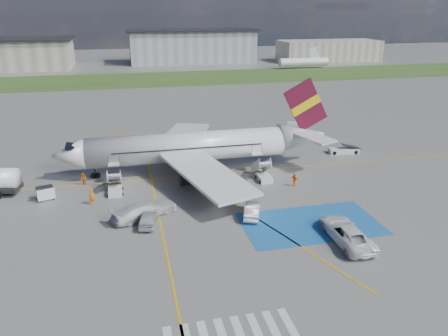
{
  "coord_description": "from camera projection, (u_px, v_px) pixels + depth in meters",
  "views": [
    {
      "loc": [
        -7.61,
        -40.84,
        20.89
      ],
      "look_at": [
        2.92,
        4.8,
        3.5
      ],
      "focal_mm": 35.0,
      "sensor_mm": 36.0,
      "label": 1
    }
  ],
  "objects": [
    {
      "name": "airstairs_aft",
      "position": [
        263.0,
        175.0,
        55.81
      ],
      "size": [
        1.9,
        5.2,
        3.6
      ],
      "color": "silver",
      "rests_on": "ground"
    },
    {
      "name": "crew_aft",
      "position": [
        295.0,
        180.0,
        53.74
      ],
      "size": [
        0.81,
        1.03,
        1.64
      ],
      "primitive_type": "imported",
      "rotation": [
        0.0,
        0.0,
        2.07
      ],
      "color": "orange",
      "rests_on": "ground"
    },
    {
      "name": "crew_nose",
      "position": [
        84.0,
        179.0,
        54.01
      ],
      "size": [
        0.98,
        0.95,
        1.59
      ],
      "primitive_type": "imported",
      "rotation": [
        0.0,
        0.0,
        -0.67
      ],
      "color": "orange",
      "rests_on": "ground"
    },
    {
      "name": "gpu_cart",
      "position": [
        45.0,
        194.0,
        50.01
      ],
      "size": [
        2.18,
        1.73,
        1.59
      ],
      "rotation": [
        0.0,
        0.0,
        0.32
      ],
      "color": "silver",
      "rests_on": "ground"
    },
    {
      "name": "belt_loader",
      "position": [
        344.0,
        151.0,
        66.03
      ],
      "size": [
        4.9,
        2.23,
        1.43
      ],
      "rotation": [
        0.0,
        0.0,
        -0.11
      ],
      "color": "silver",
      "rests_on": "ground"
    },
    {
      "name": "taxiway_line_diag",
      "position": [
        190.0,
        176.0,
        57.14
      ],
      "size": [
        20.71,
        56.45,
        0.01
      ],
      "primitive_type": "cube",
      "rotation": [
        0.0,
        0.0,
        0.35
      ],
      "color": "gold",
      "rests_on": "ground"
    },
    {
      "name": "taxiway_line_main",
      "position": [
        190.0,
        176.0,
        57.14
      ],
      "size": [
        120.0,
        0.2,
        0.01
      ],
      "primitive_type": "cube",
      "color": "gold",
      "rests_on": "ground"
    },
    {
      "name": "airliner",
      "position": [
        198.0,
        146.0,
        58.1
      ],
      "size": [
        36.81,
        32.95,
        11.92
      ],
      "color": "silver",
      "rests_on": "ground"
    },
    {
      "name": "grass_strip",
      "position": [
        148.0,
        79.0,
        132.96
      ],
      "size": [
        400.0,
        30.0,
        0.01
      ],
      "primitive_type": "cube",
      "color": "#2D4C1E",
      "rests_on": "ground"
    },
    {
      "name": "van_white_b",
      "position": [
        145.0,
        208.0,
        45.72
      ],
      "size": [
        5.88,
        4.43,
        2.14
      ],
      "primitive_type": "imported",
      "rotation": [
        0.0,
        0.0,
        2.03
      ],
      "color": "silver",
      "rests_on": "ground"
    },
    {
      "name": "taxiway_line_cross",
      "position": [
        171.0,
        276.0,
        35.99
      ],
      "size": [
        0.2,
        60.0,
        0.01
      ],
      "primitive_type": "cube",
      "color": "gold",
      "rests_on": "ground"
    },
    {
      "name": "car_silver_b",
      "position": [
        252.0,
        210.0,
        46.0
      ],
      "size": [
        2.92,
        4.71,
        1.47
      ],
      "primitive_type": "imported",
      "rotation": [
        0.0,
        0.0,
        2.81
      ],
      "color": "silver",
      "rests_on": "ground"
    },
    {
      "name": "ground",
      "position": [
        207.0,
        216.0,
        46.18
      ],
      "size": [
        400.0,
        400.0,
        0.0
      ],
      "primitive_type": "plane",
      "color": "#60605E",
      "rests_on": "ground"
    },
    {
      "name": "terminal_centre",
      "position": [
        192.0,
        47.0,
        171.63
      ],
      "size": [
        48.0,
        18.0,
        12.0
      ],
      "primitive_type": "cube",
      "color": "gray",
      "rests_on": "ground"
    },
    {
      "name": "crew_fwd",
      "position": [
        92.0,
        197.0,
        48.68
      ],
      "size": [
        0.72,
        0.54,
        1.8
      ],
      "primitive_type": "imported",
      "rotation": [
        0.0,
        0.0,
        0.18
      ],
      "color": "orange",
      "rests_on": "ground"
    },
    {
      "name": "car_silver_a",
      "position": [
        148.0,
        218.0,
        44.29
      ],
      "size": [
        2.44,
        4.58,
        1.48
      ],
      "primitive_type": "imported",
      "rotation": [
        0.0,
        0.0,
        2.98
      ],
      "color": "#B2B5B9",
      "rests_on": "ground"
    },
    {
      "name": "staging_box",
      "position": [
        311.0,
        224.0,
        44.63
      ],
      "size": [
        14.0,
        8.0,
        0.01
      ],
      "primitive_type": "cube",
      "color": "#1A5BA1",
      "rests_on": "ground"
    },
    {
      "name": "airstairs_fwd",
      "position": [
        115.0,
        188.0,
        51.91
      ],
      "size": [
        1.9,
        5.2,
        3.6
      ],
      "color": "silver",
      "rests_on": "ground"
    },
    {
      "name": "terminal_east",
      "position": [
        328.0,
        51.0,
        177.52
      ],
      "size": [
        40.0,
        16.0,
        8.0
      ],
      "primitive_type": "cube",
      "color": "gray",
      "rests_on": "ground"
    },
    {
      "name": "van_white_a",
      "position": [
        347.0,
        230.0,
        41.07
      ],
      "size": [
        2.91,
        6.06,
        2.25
      ],
      "primitive_type": "imported",
      "rotation": [
        0.0,
        0.0,
        3.12
      ],
      "color": "white",
      "rests_on": "ground"
    }
  ]
}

